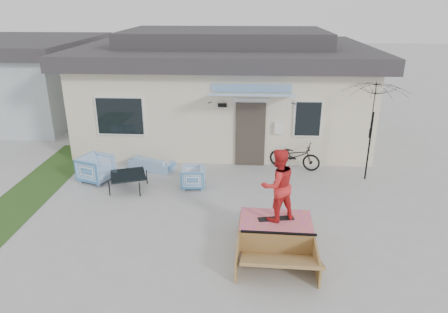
# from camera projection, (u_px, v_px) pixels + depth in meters

# --- Properties ---
(ground) EXTENTS (90.00, 90.00, 0.00)m
(ground) POSITION_uv_depth(u_px,v_px,m) (207.00, 237.00, 9.47)
(ground) COLOR #A1A1A1
(ground) RESTS_ON ground
(grass_strip) EXTENTS (1.40, 8.00, 0.01)m
(grass_strip) POSITION_uv_depth(u_px,v_px,m) (30.00, 193.00, 11.59)
(grass_strip) COLOR #25431A
(grass_strip) RESTS_ON ground
(house) EXTENTS (10.80, 8.49, 4.10)m
(house) POSITION_uv_depth(u_px,v_px,m) (225.00, 85.00, 16.22)
(house) COLOR beige
(house) RESTS_ON ground
(loveseat) EXTENTS (1.53, 0.88, 0.57)m
(loveseat) POSITION_uv_depth(u_px,v_px,m) (152.00, 161.00, 13.12)
(loveseat) COLOR #2E75B7
(loveseat) RESTS_ON ground
(armchair_left) EXTENTS (1.04, 1.07, 0.87)m
(armchair_left) POSITION_uv_depth(u_px,v_px,m) (96.00, 167.00, 12.24)
(armchair_left) COLOR #2E75B7
(armchair_left) RESTS_ON ground
(armchair_right) EXTENTS (0.66, 0.70, 0.69)m
(armchair_right) POSITION_uv_depth(u_px,v_px,m) (193.00, 176.00, 11.85)
(armchair_right) COLOR #2E75B7
(armchair_right) RESTS_ON ground
(coffee_table) EXTENTS (1.21, 1.21, 0.47)m
(coffee_table) POSITION_uv_depth(u_px,v_px,m) (129.00, 182.00, 11.74)
(coffee_table) COLOR black
(coffee_table) RESTS_ON ground
(bicycle) EXTENTS (1.74, 1.07, 1.05)m
(bicycle) POSITION_uv_depth(u_px,v_px,m) (295.00, 153.00, 13.11)
(bicycle) COLOR black
(bicycle) RESTS_ON ground
(patio_umbrella) EXTENTS (2.23, 2.12, 2.20)m
(patio_umbrella) POSITION_uv_depth(u_px,v_px,m) (372.00, 124.00, 11.89)
(patio_umbrella) COLOR black
(patio_umbrella) RESTS_ON ground
(skate_ramp) EXTENTS (1.67, 2.18, 0.53)m
(skate_ramp) POSITION_uv_depth(u_px,v_px,m) (275.00, 231.00, 9.21)
(skate_ramp) COLOR olive
(skate_ramp) RESTS_ON ground
(skateboard) EXTENTS (0.83, 0.34, 0.05)m
(skateboard) POSITION_uv_depth(u_px,v_px,m) (276.00, 218.00, 9.15)
(skateboard) COLOR black
(skateboard) RESTS_ON skate_ramp
(skater) EXTENTS (1.00, 0.92, 1.64)m
(skater) POSITION_uv_depth(u_px,v_px,m) (278.00, 184.00, 8.85)
(skater) COLOR red
(skater) RESTS_ON skateboard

